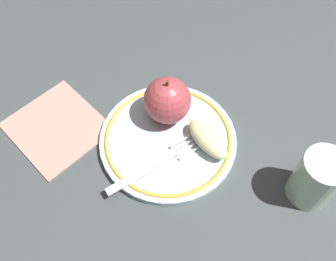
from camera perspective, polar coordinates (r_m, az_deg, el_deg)
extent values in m
plane|color=#444A4B|center=(0.59, 1.64, -0.85)|extent=(2.00, 2.00, 0.00)
cylinder|color=silver|center=(0.58, 0.00, -1.52)|extent=(0.21, 0.21, 0.01)
torus|color=gold|center=(0.57, 0.00, -1.23)|extent=(0.20, 0.20, 0.01)
sphere|color=#BF474D|center=(0.56, -0.10, 4.62)|extent=(0.07, 0.07, 0.07)
cylinder|color=brown|center=(0.53, -0.11, 7.18)|extent=(0.00, 0.00, 0.01)
ellipsoid|color=beige|center=(0.55, 5.98, -1.52)|extent=(0.07, 0.09, 0.03)
cube|color=silver|center=(0.54, -4.84, -6.85)|extent=(0.09, 0.06, 0.00)
cube|color=silver|center=(0.55, 0.27, -3.91)|extent=(0.02, 0.02, 0.00)
cube|color=silver|center=(0.56, 4.34, -2.84)|extent=(0.05, 0.03, 0.00)
cube|color=silver|center=(0.56, 3.87, -2.24)|extent=(0.05, 0.03, 0.00)
cube|color=silver|center=(0.56, 3.40, -1.66)|extent=(0.05, 0.03, 0.00)
cube|color=silver|center=(0.57, 2.93, -1.08)|extent=(0.05, 0.03, 0.00)
cylinder|color=silver|center=(0.54, 21.72, -6.70)|extent=(0.06, 0.06, 0.09)
cube|color=tan|center=(0.62, -16.59, 0.56)|extent=(0.17, 0.17, 0.01)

